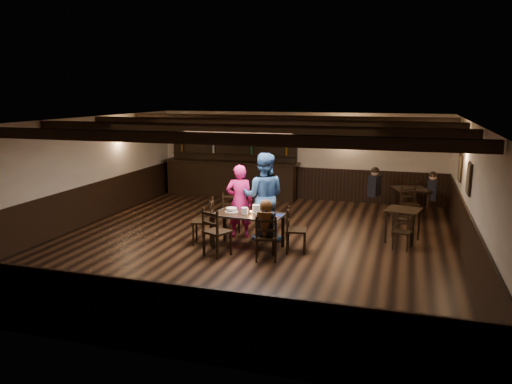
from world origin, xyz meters
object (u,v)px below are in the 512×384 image
(chair_near_left, at_px, (214,229))
(chair_near_right, at_px, (266,235))
(dining_table, at_px, (248,218))
(cake, at_px, (231,210))
(bar_counter, at_px, (232,174))
(woman_pink, at_px, (240,201))
(man_blue, at_px, (264,197))

(chair_near_left, xyz_separation_m, chair_near_right, (1.09, 0.03, -0.04))
(dining_table, distance_m, chair_near_right, 0.95)
(chair_near_left, xyz_separation_m, cake, (0.08, 0.83, 0.20))
(chair_near_left, xyz_separation_m, bar_counter, (-1.71, 5.82, 0.13))
(dining_table, distance_m, woman_pink, 0.88)
(cake, bearing_deg, woman_pink, 93.30)
(chair_near_left, bearing_deg, man_blue, 67.15)
(chair_near_left, relative_size, chair_near_right, 1.08)
(chair_near_left, height_order, bar_counter, bar_counter)
(dining_table, distance_m, cake, 0.44)
(chair_near_left, xyz_separation_m, man_blue, (0.62, 1.47, 0.40))
(woman_pink, xyz_separation_m, man_blue, (0.58, -0.01, 0.15))
(chair_near_right, height_order, man_blue, man_blue)
(dining_table, bearing_deg, woman_pink, 121.22)
(chair_near_right, xyz_separation_m, woman_pink, (-1.05, 1.46, 0.30))
(bar_counter, bearing_deg, cake, -70.30)
(woman_pink, relative_size, man_blue, 0.85)
(woman_pink, bearing_deg, chair_near_left, 71.87)
(chair_near_left, bearing_deg, bar_counter, 106.35)
(dining_table, relative_size, man_blue, 0.77)
(dining_table, relative_size, cake, 5.33)
(woman_pink, distance_m, man_blue, 0.60)
(man_blue, relative_size, cake, 6.94)
(dining_table, xyz_separation_m, woman_pink, (-0.45, 0.74, 0.18))
(dining_table, distance_m, man_blue, 0.81)
(dining_table, relative_size, bar_counter, 0.35)
(woman_pink, relative_size, cake, 5.91)
(man_blue, xyz_separation_m, cake, (-0.54, -0.64, -0.20))
(chair_near_right, xyz_separation_m, man_blue, (-0.47, 1.44, 0.45))
(chair_near_right, bearing_deg, cake, 141.71)
(woman_pink, height_order, cake, woman_pink)
(dining_table, height_order, man_blue, man_blue)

